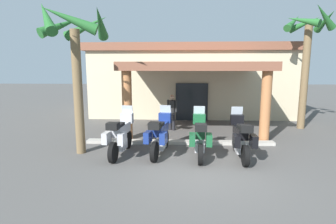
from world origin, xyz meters
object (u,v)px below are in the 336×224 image
Objects in this scene: motorcycle_silver at (120,135)px; palm_tree_near_portico at (308,43)px; motorcycle_blue at (160,135)px; palm_tree_roadside at (75,42)px; motorcycle_black at (241,138)px; motel_building at (190,79)px; motorcycle_green at (200,137)px; pedestrian at (172,110)px.

palm_tree_near_portico is (8.01, 4.46, 3.39)m from motorcycle_silver.
palm_tree_roadside is at bearing 97.53° from motorcycle_blue.
motorcycle_silver and motorcycle_black have the same top height.
motorcycle_green is (-0.02, -9.51, -1.51)m from motel_building.
palm_tree_roadside is at bearing -155.95° from palm_tree_near_portico.
pedestrian is at bearing 48.54° from palm_tree_roadside.
motel_building is 7.30× the size of pedestrian.
motorcycle_blue is at bearing 85.66° from motorcycle_black.
motorcycle_black is at bearing 58.18° from pedestrian.
palm_tree_roadside is at bearing 88.20° from motorcycle_green.
motorcycle_green is 0.43× the size of palm_tree_roadside.
motel_building reaches higher than motorcycle_silver.
motorcycle_green is (2.69, -0.05, 0.00)m from motorcycle_silver.
motorcycle_green is 5.20m from palm_tree_roadside.
motorcycle_blue is at bearing -146.93° from palm_tree_near_portico.
motorcycle_black is (1.34, -0.08, 0.00)m from motorcycle_green.
motorcycle_green is at bearing -89.65° from motel_building.
motorcycle_black is at bearing -81.67° from motel_building.
pedestrian is 7.12m from palm_tree_near_portico.
motel_building is 5.61× the size of motorcycle_silver.
motel_building is 2.15× the size of palm_tree_near_portico.
pedestrian reaches higher than motorcycle_green.
palm_tree_near_portico is (5.33, 4.51, 3.39)m from motorcycle_green.
palm_tree_roadside reaches higher than motorcycle_blue.
motorcycle_blue is at bearing 84.66° from motorcycle_green.
pedestrian is at bearing -100.10° from motel_building.
motorcycle_green and motorcycle_black have the same top height.
palm_tree_near_portico reaches higher than motorcycle_blue.
motorcycle_blue is 1.30× the size of pedestrian.
motorcycle_green is 0.38× the size of palm_tree_near_portico.
motel_building is 5.61× the size of motorcycle_black.
motorcycle_green is 3.97m from pedestrian.
pedestrian is at bearing 32.45° from motorcycle_black.
motorcycle_blue is (1.34, 0.12, 0.00)m from motorcycle_silver.
pedestrian is (-2.38, 3.91, 0.28)m from motorcycle_black.
palm_tree_roadside is (-1.49, 0.22, 3.09)m from motorcycle_silver.
motel_building is 7.52m from palm_tree_near_portico.
motel_building is 9.95m from motorcycle_silver.
palm_tree_near_portico is at bearing -47.76° from motorcycle_green.
palm_tree_roadside reaches higher than pedestrian.
pedestrian is 5.51m from palm_tree_roadside.
motorcycle_blue is (-1.37, -9.34, -1.51)m from motel_building.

